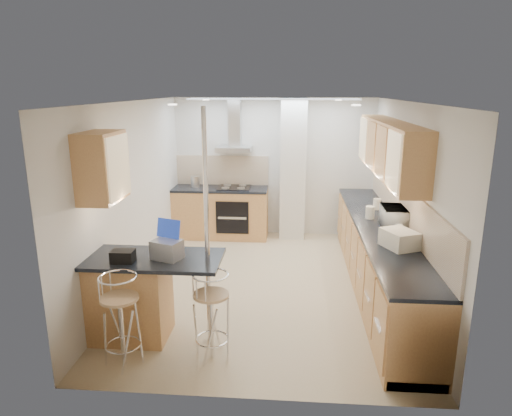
# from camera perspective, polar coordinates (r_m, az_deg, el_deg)

# --- Properties ---
(ground) EXTENTS (4.80, 4.80, 0.00)m
(ground) POSITION_cam_1_polar(r_m,az_deg,el_deg) (6.45, 1.24, -9.64)
(ground) COLOR #CAB086
(ground) RESTS_ON ground
(room_shell) EXTENTS (3.64, 4.84, 2.51)m
(room_shell) POSITION_cam_1_polar(r_m,az_deg,el_deg) (6.33, 4.46, 4.53)
(room_shell) COLOR silver
(room_shell) RESTS_ON ground
(right_counter) EXTENTS (0.63, 4.40, 0.92)m
(right_counter) POSITION_cam_1_polar(r_m,az_deg,el_deg) (6.37, 14.94, -5.99)
(right_counter) COLOR #BD814B
(right_counter) RESTS_ON ground
(back_counter) EXTENTS (1.70, 0.63, 0.92)m
(back_counter) POSITION_cam_1_polar(r_m,az_deg,el_deg) (8.36, -4.41, -0.53)
(back_counter) COLOR #BD814B
(back_counter) RESTS_ON ground
(peninsula) EXTENTS (1.47, 0.72, 0.94)m
(peninsula) POSITION_cam_1_polar(r_m,az_deg,el_deg) (5.13, -12.58, -10.88)
(peninsula) COLOR #BD814B
(peninsula) RESTS_ON ground
(microwave) EXTENTS (0.35, 0.52, 0.28)m
(microwave) POSITION_cam_1_polar(r_m,az_deg,el_deg) (6.07, 17.10, -1.22)
(microwave) COLOR white
(microwave) RESTS_ON right_counter
(laptop) EXTENTS (0.35, 0.30, 0.20)m
(laptop) POSITION_cam_1_polar(r_m,az_deg,el_deg) (4.85, -11.07, -5.12)
(laptop) COLOR #A8AAB0
(laptop) RESTS_ON peninsula
(bag) EXTENTS (0.23, 0.17, 0.13)m
(bag) POSITION_cam_1_polar(r_m,az_deg,el_deg) (4.88, -16.30, -5.80)
(bag) COLOR black
(bag) RESTS_ON peninsula
(bar_stool_near) EXTENTS (0.44, 0.44, 0.95)m
(bar_stool_near) POSITION_cam_1_polar(r_m,az_deg,el_deg) (4.75, -16.50, -13.35)
(bar_stool_near) COLOR tan
(bar_stool_near) RESTS_ON ground
(bar_stool_end) EXTENTS (0.53, 0.53, 0.93)m
(bar_stool_end) POSITION_cam_1_polar(r_m,az_deg,el_deg) (4.69, -5.57, -13.31)
(bar_stool_end) COLOR tan
(bar_stool_end) RESTS_ON ground
(jar_a) EXTENTS (0.16, 0.16, 0.17)m
(jar_a) POSITION_cam_1_polar(r_m,az_deg,el_deg) (6.46, 14.06, -0.55)
(jar_a) COLOR #EFE8CF
(jar_a) RESTS_ON right_counter
(jar_b) EXTENTS (0.11, 0.11, 0.16)m
(jar_b) POSITION_cam_1_polar(r_m,az_deg,el_deg) (6.98, 14.88, 0.49)
(jar_b) COLOR #EFE8CF
(jar_b) RESTS_ON right_counter
(jar_c) EXTENTS (0.15, 0.15, 0.18)m
(jar_c) POSITION_cam_1_polar(r_m,az_deg,el_deg) (6.07, 17.28, -1.74)
(jar_c) COLOR #B6AB91
(jar_c) RESTS_ON right_counter
(jar_d) EXTENTS (0.13, 0.13, 0.14)m
(jar_d) POSITION_cam_1_polar(r_m,az_deg,el_deg) (5.86, 17.36, -2.53)
(jar_d) COLOR white
(jar_d) RESTS_ON right_counter
(bread_bin) EXTENTS (0.43, 0.47, 0.20)m
(bread_bin) POSITION_cam_1_polar(r_m,az_deg,el_deg) (5.39, 17.49, -3.72)
(bread_bin) COLOR #EFE8CF
(bread_bin) RESTS_ON right_counter
(kettle) EXTENTS (0.16, 0.16, 0.20)m
(kettle) POSITION_cam_1_polar(r_m,az_deg,el_deg) (8.36, -7.60, 3.31)
(kettle) COLOR silver
(kettle) RESTS_ON back_counter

